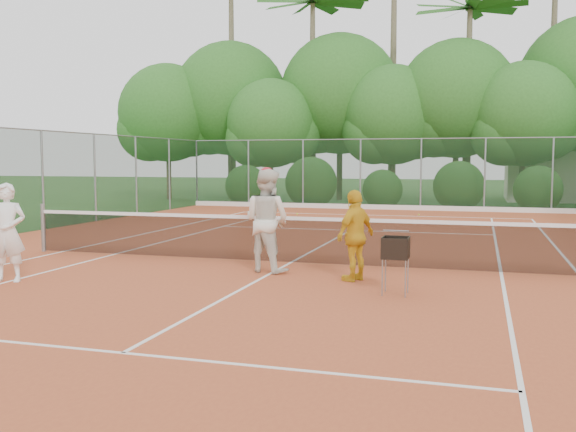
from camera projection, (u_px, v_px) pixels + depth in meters
The scene contains 13 objects.
ground at pixel (290, 264), 13.11m from camera, with size 120.00×120.00×0.00m, color #264E1C.
clay_court at pixel (290, 264), 13.11m from camera, with size 18.00×36.00×0.02m, color #B44F29.
tennis_net at pixel (290, 238), 13.07m from camera, with size 11.97×0.10×1.10m.
player_white at pixel (8, 232), 11.07m from camera, with size 0.63×0.41×1.72m, color white.
player_center_grp at pixel (267, 220), 12.06m from camera, with size 1.13×1.00×1.97m.
player_yellow at pixel (355, 235), 11.16m from camera, with size 0.93×0.39×1.59m, color gold.
ball_hopper at pixel (396, 249), 10.00m from camera, with size 0.40×0.40×0.91m.
stray_ball_a at pixel (297, 214), 24.79m from camera, with size 0.07×0.07×0.07m, color #C7EB36.
stray_ball_b at pixel (419, 215), 24.37m from camera, with size 0.07×0.07×0.07m, color #BFD130.
stray_ball_c at pixel (393, 220), 22.21m from camera, with size 0.07×0.07×0.07m, color #CCE435.
court_markings at pixel (290, 263), 13.11m from camera, with size 11.03×23.83×0.01m.
fence_back at pixel (390, 174), 27.29m from camera, with size 18.07×0.07×3.00m.
tropical_treeline at pixel (435, 99), 31.55m from camera, with size 32.10×8.49×15.03m.
Camera 1 is at (3.70, -12.44, 2.13)m, focal length 40.00 mm.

